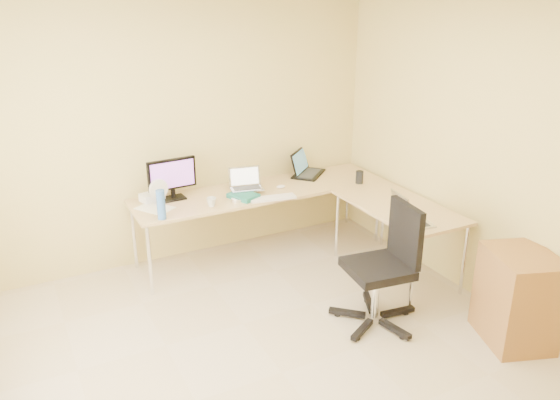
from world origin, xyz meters
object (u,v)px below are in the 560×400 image
desk_return (396,240)px  laptop_black (309,163)px  laptop_center (246,179)px  laptop_return (414,211)px  mug (211,202)px  water_bottle (161,205)px  desk_fan (158,193)px  office_chair (377,269)px  desk_main (262,222)px  keyboard (273,198)px  cabinet (517,300)px  monitor (172,179)px

desk_return → laptop_black: laptop_black is taller
laptop_center → laptop_return: laptop_center is taller
mug → water_bottle: (-0.50, -0.08, 0.09)m
laptop_center → desk_fan: 0.88m
laptop_black → office_chair: size_ratio=0.41×
mug → desk_fan: bearing=148.5°
desk_return → office_chair: (-0.69, -0.60, 0.14)m
desk_return → desk_main: bearing=134.3°
laptop_center → desk_fan: (-0.88, 0.08, -0.03)m
laptop_center → laptop_return: size_ratio=0.88×
keyboard → cabinet: (1.15, -2.02, -0.38)m
mug → office_chair: (0.91, -1.39, -0.27)m
water_bottle → office_chair: size_ratio=0.26×
cabinet → water_bottle: bearing=157.4°
mug → water_bottle: bearing=-171.0°
laptop_center → office_chair: office_chair is taller
monitor → laptop_return: (1.68, -1.56, -0.08)m
laptop_black → cabinet: laptop_black is taller
keyboard → water_bottle: 1.11m
desk_main → laptop_return: size_ratio=7.31×
laptop_return → desk_return: bearing=-15.2°
desk_return → keyboard: keyboard is taller
laptop_center → laptop_return: 1.69m
keyboard → desk_fan: 1.10m
desk_return → monitor: bearing=148.3°
desk_main → cabinet: bearing=-64.1°
keyboard → laptop_return: laptop_return is taller
monitor → laptop_center: 0.73m
laptop_center → cabinet: 2.69m
desk_main → desk_return: 1.40m
keyboard → cabinet: 2.36m
keyboard → water_bottle: bearing=-171.4°
laptop_return → office_chair: bearing=119.7°
office_chair → cabinet: 1.11m
office_chair → cabinet: bearing=-33.5°
desk_main → laptop_black: laptop_black is taller
desk_fan → office_chair: (1.35, -1.66, -0.35)m
laptop_return → mug: bearing=58.5°
laptop_return → cabinet: size_ratio=0.45×
laptop_center → keyboard: (0.16, -0.27, -0.14)m
laptop_black → keyboard: laptop_black is taller
mug → laptop_center: bearing=22.3°
laptop_center → desk_fan: size_ratio=1.32×
desk_main → mug: size_ratio=28.38×
laptop_center → mug: laptop_center is taller
laptop_black → laptop_return: (0.12, -1.61, -0.02)m
desk_fan → water_bottle: bearing=-118.1°
desk_main → office_chair: (0.29, -1.60, 0.14)m
desk_main → water_bottle: bearing=-165.6°
desk_return → laptop_center: size_ratio=4.05×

